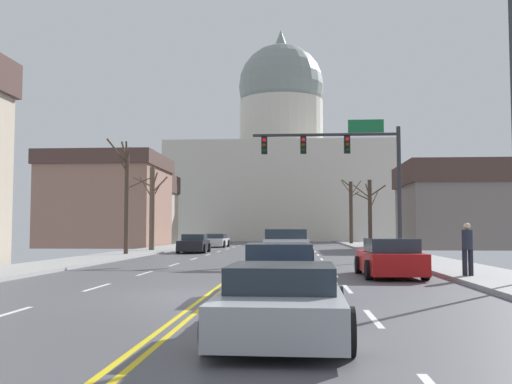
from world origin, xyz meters
TOP-DOWN VIEW (x-y plane):
  - ground at (0.00, -0.00)m, footprint 20.00×180.00m
  - signal_gantry at (4.86, 16.87)m, footprint 7.91×0.41m
  - street_lamp_right at (7.89, 2.29)m, footprint 2.50×0.24m
  - capitol_building at (0.00, 72.57)m, footprint 31.65×21.10m
  - pickup_truck_near_00 at (1.64, 12.32)m, footprint 2.42×5.62m
  - sedan_near_01 at (5.32, 6.09)m, footprint 2.06×4.46m
  - sedan_near_02 at (1.67, 0.34)m, footprint 2.09×4.56m
  - sedan_near_03 at (1.88, -5.19)m, footprint 2.08×4.42m
  - sedan_oncoming_00 at (-4.96, 25.82)m, footprint 2.09×4.50m
  - sedan_oncoming_01 at (-5.09, 38.15)m, footprint 2.14×4.29m
  - flank_building_00 at (-15.15, 37.82)m, footprint 10.29×10.23m
  - flank_building_02 at (-16.14, 47.51)m, footprint 10.37×6.47m
  - flank_building_03 at (18.10, 35.49)m, footprint 14.10×9.41m
  - bare_tree_00 at (7.87, 31.26)m, footprint 2.39×1.71m
  - bare_tree_01 at (-8.20, 20.35)m, footprint 2.38×1.88m
  - bare_tree_02 at (7.93, 47.20)m, footprint 2.18×2.09m
  - bare_tree_03 at (-8.23, 26.87)m, footprint 2.68×1.61m
  - pedestrian_00 at (7.62, 4.96)m, footprint 0.35×0.34m

SIDE VIEW (x-z plane):
  - ground at x=0.00m, z-range -0.08..0.12m
  - sedan_near_03 at x=1.88m, z-range -0.03..1.08m
  - sedan_oncoming_01 at x=-5.09m, z-range -0.03..1.17m
  - sedan_oncoming_00 at x=-4.96m, z-range -0.04..1.24m
  - sedan_near_02 at x=1.67m, z-range -0.04..1.24m
  - sedan_near_01 at x=5.32m, z-range -0.04..1.28m
  - pickup_truck_near_00 at x=1.64m, z-range -0.08..1.55m
  - pedestrian_00 at x=7.62m, z-range 0.23..1.93m
  - bare_tree_00 at x=7.87m, z-range 0.32..5.65m
  - bare_tree_03 at x=-8.23m, z-range 0.31..6.27m
  - bare_tree_02 at x=7.93m, z-range 0.15..6.94m
  - flank_building_03 at x=18.10m, z-range 0.06..7.19m
  - bare_tree_01 at x=-8.20m, z-range 0.27..7.25m
  - flank_building_02 at x=-16.14m, z-range 0.06..7.51m
  - flank_building_00 at x=-15.15m, z-range 0.04..8.45m
  - street_lamp_right at x=7.89m, z-range 0.91..9.61m
  - signal_gantry at x=4.86m, z-range 1.78..9.15m
  - capitol_building at x=0.00m, z-range -5.41..26.65m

